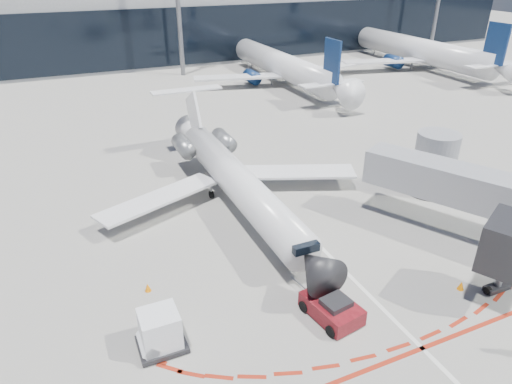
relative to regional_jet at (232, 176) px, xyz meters
name	(u,v)px	position (x,y,z in m)	size (l,w,h in m)	color
ground	(304,230)	(2.91, -5.88, -2.12)	(260.00, 260.00, 0.00)	slate
apron_centerline	(291,217)	(2.91, -3.88, -2.11)	(0.25, 40.00, 0.01)	silver
apron_stop_bar	(422,348)	(2.91, -17.38, -2.11)	(14.00, 0.25, 0.01)	maroon
terminal_building	(126,8)	(2.91, 59.09, 6.40)	(150.00, 24.15, 24.00)	#9A9DA0
jet_bridge	(456,183)	(12.70, -8.89, 0.89)	(10.03, 15.20, 4.90)	#94969C
regional_jet	(232,176)	(0.00, 0.00, 0.00)	(20.56, 25.36, 6.35)	silver
pushback_tug	(332,308)	(0.10, -13.75, -1.56)	(2.52, 5.01, 1.28)	#500B10
uld_container	(160,331)	(-8.41, -12.32, -1.09)	(2.22, 1.89, 2.08)	black
safety_cone_left	(148,287)	(-8.15, -7.91, -1.87)	(0.36, 0.36, 0.49)	orange
safety_cone_right	(461,285)	(7.90, -14.83, -1.86)	(0.38, 0.38, 0.52)	orange
bg_airliner_1	(282,47)	(19.89, 31.60, 2.91)	(31.07, 32.90, 10.05)	silver
bg_airliner_2	(422,33)	(45.68, 31.80, 3.32)	(33.63, 35.61, 10.88)	silver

